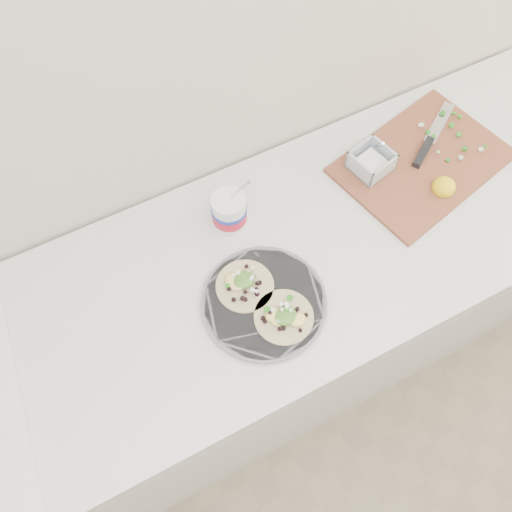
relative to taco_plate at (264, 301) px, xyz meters
name	(u,v)px	position (x,y,z in m)	size (l,w,h in m)	color
counter	(221,345)	(-0.09, 0.11, -0.47)	(2.44, 0.66, 0.90)	silver
taco_plate	(264,301)	(0.00, 0.00, 0.00)	(0.31, 0.31, 0.04)	slate
tub	(230,209)	(0.03, 0.25, 0.05)	(0.09, 0.09, 0.21)	white
cutboard	(418,159)	(0.59, 0.18, 0.00)	(0.52, 0.42, 0.07)	brown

